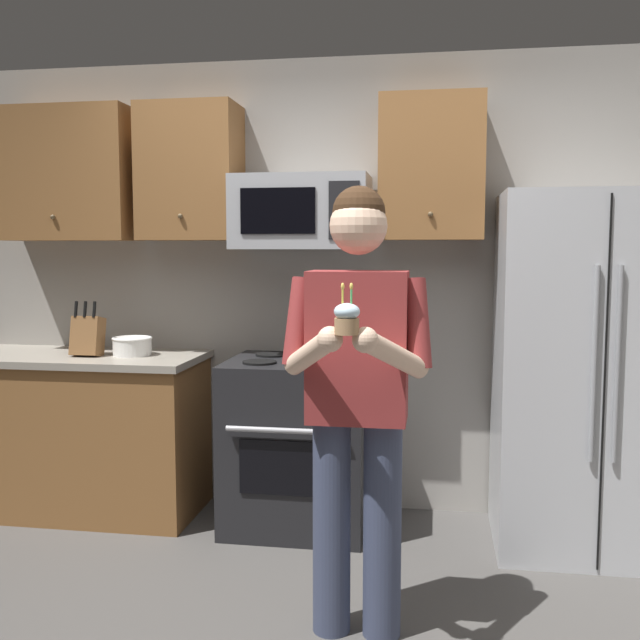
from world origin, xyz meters
The scene contains 10 objects.
wall_back centered at (0.00, 1.75, 1.30)m, with size 4.40×0.10×2.60m, color gray.
oven_range centered at (-0.15, 1.36, 0.46)m, with size 0.76×0.70×0.93m.
microwave centered at (-0.15, 1.48, 1.72)m, with size 0.74×0.41×0.40m.
refrigerator centered at (1.35, 1.32, 0.90)m, with size 0.90×0.75×1.80m.
cabinet_row_upper centered at (-0.72, 1.53, 1.95)m, with size 2.78×0.36×0.76m.
counter_left centered at (-1.45, 1.38, 0.46)m, with size 1.44×0.66×0.92m.
knife_block centered at (-1.35, 1.33, 1.03)m, with size 0.16×0.15×0.32m.
bowl_large_white centered at (-1.11, 1.39, 0.97)m, with size 0.22×0.22×0.10m.
person centered at (0.29, 0.27, 1.00)m, with size 0.60×0.48×1.76m.
cupcake centered at (0.29, -0.06, 1.29)m, with size 0.09×0.09×0.17m.
Camera 1 is at (0.59, -2.47, 1.53)m, focal length 40.77 mm.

